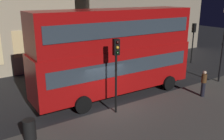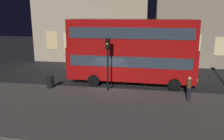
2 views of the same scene
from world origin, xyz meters
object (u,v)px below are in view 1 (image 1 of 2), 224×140
Objects in this scene: traffic_light_near_kerb at (116,61)px; pedestrian at (204,83)px; double_decker_bus at (115,49)px; litter_bin at (30,130)px; traffic_light_far_side at (193,35)px.

pedestrian is (5.97, -1.20, -2.08)m from traffic_light_near_kerb.
double_decker_bus is at bearing 64.71° from traffic_light_near_kerb.
double_decker_bus is at bearing 21.36° from litter_bin.
traffic_light_near_kerb is at bearing 20.47° from traffic_light_far_side.
litter_bin is (-17.28, -5.18, -2.17)m from traffic_light_far_side.
pedestrian is (4.42, -3.58, -2.10)m from double_decker_bus.
litter_bin is at bearing 15.06° from traffic_light_far_side.
double_decker_bus is at bearing 119.89° from pedestrian.
traffic_light_near_kerb is 4.21× the size of litter_bin.
pedestrian is at bearing 42.31° from traffic_light_far_side.
traffic_light_near_kerb reaches higher than traffic_light_far_side.
traffic_light_near_kerb is 2.41× the size of pedestrian.
traffic_light_far_side is (10.92, 2.69, -0.33)m from double_decker_bus.
traffic_light_far_side is (12.48, 5.07, -0.31)m from traffic_light_near_kerb.
traffic_light_far_side reaches higher than pedestrian.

